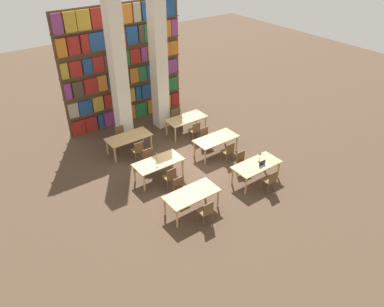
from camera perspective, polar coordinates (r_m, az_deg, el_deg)
The scene contains 25 objects.
ground_plane at distance 15.21m, azimuth -0.52°, elevation -1.81°, with size 40.00×40.00×0.00m, color #4C3828.
bookshelf_bank at distance 17.88m, azimuth -10.31°, elevation 12.93°, with size 6.02×0.35×5.50m.
pillar_left at distance 16.16m, azimuth -11.11°, elevation 11.74°, with size 0.60×0.60×6.00m.
pillar_center at distance 17.03m, azimuth -5.08°, elevation 13.30°, with size 0.60×0.60×6.00m.
reading_table_0 at distance 12.59m, azimuth -0.04°, elevation -6.39°, with size 1.87×0.89×0.76m.
chair_0 at distance 12.29m, azimuth 2.14°, elevation -8.78°, with size 0.42×0.40×0.88m.
chair_1 at distance 13.19m, azimuth -1.80°, elevation -5.39°, with size 0.42×0.40×0.88m.
reading_table_1 at distance 14.18m, azimuth 9.80°, elevation -1.90°, with size 1.87×0.89×0.76m.
chair_2 at distance 13.89m, azimuth 11.79°, elevation -3.97°, with size 0.42×0.40×0.88m.
chair_3 at distance 14.69m, azimuth 7.69°, elevation -1.27°, with size 0.42×0.40×0.88m.
desk_lamp_0 at distance 14.11m, azimuth 10.30°, elevation -0.36°, with size 0.14×0.14×0.42m.
laptop at distance 14.03m, azimuth 10.85°, elevation -1.81°, with size 0.32×0.22×0.21m.
reading_table_2 at distance 14.17m, azimuth -5.14°, elevation -1.53°, with size 1.87×0.89×0.76m.
chair_4 at distance 13.78m, azimuth -3.40°, elevation -3.56°, with size 0.42×0.40×0.88m.
chair_5 at distance 14.82m, azimuth -6.51°, elevation -0.85°, with size 0.42×0.40×0.88m.
desk_lamp_1 at distance 13.87m, azimuth -5.43°, elevation -0.36°, with size 0.14×0.14×0.48m.
reading_table_3 at distance 15.62m, azimuth 3.68°, elevation 2.06°, with size 1.87×0.89×0.76m.
chair_6 at distance 15.28m, azimuth 5.54°, elevation 0.35°, with size 0.42×0.40×0.88m.
chair_7 at distance 16.23m, azimuth 2.15°, elevation 2.57°, with size 0.42×0.40×0.88m.
reading_table_4 at distance 15.93m, azimuth -9.60°, elevation 2.29°, with size 1.87×0.89×0.76m.
chair_8 at distance 15.46m, azimuth -8.27°, elevation 0.56°, with size 0.42×0.40×0.88m.
chair_9 at distance 16.60m, azimuth -10.74°, elevation 2.71°, with size 0.42×0.40×0.88m.
reading_table_5 at distance 17.19m, azimuth -0.90°, elevation 5.17°, with size 1.87×0.89×0.76m.
chair_10 at distance 16.74m, azimuth 0.44°, elevation 3.60°, with size 0.42×0.40×0.88m.
chair_11 at distance 17.79m, azimuth -2.39°, elevation 5.44°, with size 0.42×0.40×0.88m.
Camera 1 is at (-7.32, -10.19, 8.60)m, focal length 35.00 mm.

